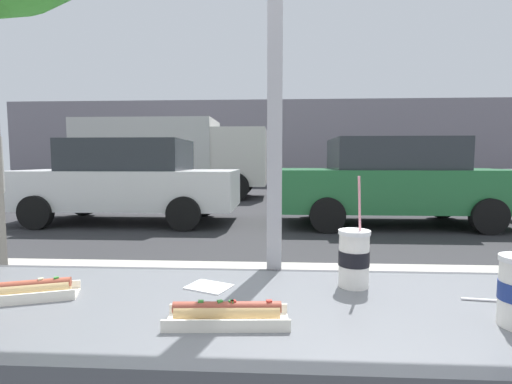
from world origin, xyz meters
TOP-DOWN VIEW (x-y plane):
  - ground_plane at (0.00, 8.00)m, footprint 60.00×60.00m
  - sidewalk_strip at (0.00, 1.60)m, footprint 16.00×2.80m
  - building_facade_far at (0.00, 18.42)m, footprint 28.00×1.20m
  - soda_cup_left at (0.23, -0.12)m, footprint 0.09×0.09m
  - hotdog_tray_near at (-0.67, -0.27)m, footprint 0.28×0.17m
  - hotdog_tray_far at (-0.10, -0.39)m, footprint 0.29×0.11m
  - loose_straw at (0.59, -0.22)m, footprint 0.19×0.03m
  - napkin_wrapper at (-0.19, -0.15)m, footprint 0.15×0.13m
  - parked_car_white at (-3.08, 6.42)m, footprint 4.54×1.97m
  - parked_car_green at (2.32, 6.42)m, footprint 4.52×2.06m
  - box_truck at (-3.61, 11.65)m, footprint 6.37×2.44m

SIDE VIEW (x-z plane):
  - ground_plane at x=0.00m, z-range 0.00..0.00m
  - sidewalk_strip at x=0.00m, z-range 0.00..0.14m
  - parked_car_white at x=-3.08m, z-range 0.02..1.74m
  - parked_car_green at x=2.32m, z-range 0.02..1.75m
  - napkin_wrapper at x=-0.19m, z-range 0.94..0.94m
  - loose_straw at x=0.59m, z-range 0.94..0.94m
  - hotdog_tray_far at x=-0.10m, z-range 0.93..0.99m
  - hotdog_tray_near at x=-0.67m, z-range 0.93..0.99m
  - soda_cup_left at x=0.23m, z-range 0.86..1.19m
  - box_truck at x=-3.61m, z-range 0.16..2.83m
  - building_facade_far at x=0.00m, z-range 0.00..4.31m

